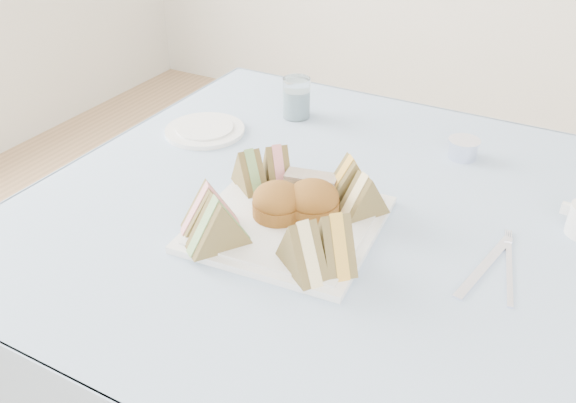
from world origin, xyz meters
The scene contains 19 objects.
table centered at (0.00, 0.00, 0.37)m, with size 0.90×0.90×0.74m, color brown.
tablecloth centered at (0.00, 0.00, 0.74)m, with size 1.02×1.02×0.01m, color #AFCEE8.
serving_plate centered at (-0.02, -0.09, 0.75)m, with size 0.29×0.29×0.01m, color white.
sandwich_fl_a centered at (-0.13, -0.17, 0.80)m, with size 0.09×0.04×0.08m, color brown, non-canonical shape.
sandwich_fl_b centered at (-0.09, -0.21, 0.80)m, with size 0.10×0.05×0.09m, color brown, non-canonical shape.
sandwich_fr_a centered at (0.09, -0.16, 0.80)m, with size 0.10×0.05×0.09m, color brown, non-canonical shape.
sandwich_fr_b centered at (0.05, -0.19, 0.80)m, with size 0.10×0.04×0.09m, color brown, non-canonical shape.
sandwich_bl_a centered at (-0.14, -0.03, 0.80)m, with size 0.09×0.04×0.08m, color brown, non-canonical shape.
sandwich_bl_b centered at (-0.10, 0.01, 0.80)m, with size 0.09×0.04×0.08m, color brown, non-canonical shape.
sandwich_br_a centered at (0.08, -0.01, 0.80)m, with size 0.09×0.04×0.08m, color brown, non-canonical shape.
sandwich_br_b centered at (0.04, 0.02, 0.80)m, with size 0.10×0.04×0.08m, color brown, non-canonical shape.
scone_left centered at (-0.05, -0.09, 0.79)m, with size 0.09×0.09×0.06m, color #9F5D2A.
scone_right centered at (0.00, -0.06, 0.79)m, with size 0.09×0.09×0.06m, color #9F5D2A.
pastry_slice centered at (-0.03, 0.00, 0.78)m, with size 0.09×0.04×0.04m, color tan.
side_plate centered at (-0.36, 0.14, 0.75)m, with size 0.17×0.17×0.01m, color white.
water_glass centered at (-0.22, 0.30, 0.79)m, with size 0.06×0.06×0.09m, color white.
tea_strainer centered at (0.17, 0.29, 0.76)m, with size 0.06×0.06×0.04m, color silver.
knife centered at (0.29, -0.04, 0.75)m, with size 0.01×0.19×0.00m, color silver.
fork centered at (0.33, -0.04, 0.75)m, with size 0.01×0.16×0.00m, color silver.
Camera 1 is at (0.38, -0.83, 1.33)m, focal length 38.00 mm.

